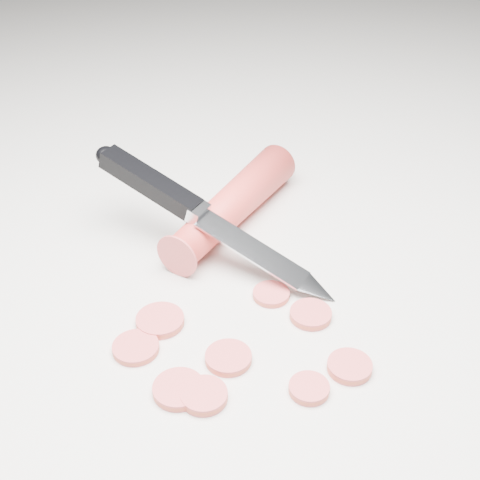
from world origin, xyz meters
TOP-DOWN VIEW (x-y plane):
  - ground at (0.00, 0.00)m, footprint 2.40×2.40m
  - carrot at (0.08, 0.09)m, footprint 0.18×0.12m
  - carrot_slice_0 at (-0.04, -0.09)m, footprint 0.03×0.03m
  - carrot_slice_1 at (-0.07, -0.02)m, footprint 0.04×0.04m
  - carrot_slice_2 at (0.06, -0.02)m, footprint 0.03×0.03m
  - carrot_slice_3 at (-0.01, -0.07)m, footprint 0.04×0.04m
  - carrot_slice_4 at (0.07, -0.06)m, footprint 0.03×0.03m
  - carrot_slice_5 at (-0.04, -0.01)m, footprint 0.04×0.04m
  - carrot_slice_6 at (0.03, -0.12)m, footprint 0.03×0.03m
  - carrot_slice_7 at (0.06, -0.12)m, footprint 0.03×0.03m
  - carrot_slice_8 at (-0.06, -0.08)m, footprint 0.04×0.04m
  - kitchen_knife at (0.04, 0.05)m, footprint 0.15×0.23m

SIDE VIEW (x-z plane):
  - ground at x=0.00m, z-range 0.00..0.00m
  - carrot_slice_2 at x=0.06m, z-range 0.00..0.01m
  - carrot_slice_1 at x=-0.07m, z-range 0.00..0.01m
  - carrot_slice_3 at x=-0.01m, z-range 0.00..0.01m
  - carrot_slice_6 at x=0.03m, z-range 0.00..0.01m
  - carrot_slice_8 at x=-0.06m, z-range 0.00..0.01m
  - carrot_slice_4 at x=0.07m, z-range 0.00..0.01m
  - carrot_slice_5 at x=-0.04m, z-range 0.00..0.01m
  - carrot_slice_7 at x=0.06m, z-range 0.00..0.01m
  - carrot_slice_0 at x=-0.04m, z-range 0.00..0.01m
  - carrot at x=0.08m, z-range 0.00..0.04m
  - kitchen_knife at x=0.04m, z-range 0.00..0.08m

